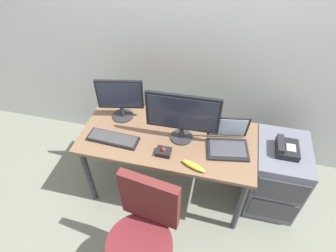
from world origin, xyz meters
TOP-DOWN VIEW (x-y plane):
  - ground_plane at (0.00, 0.00)m, footprint 8.00×8.00m
  - back_wall at (0.00, 0.68)m, footprint 6.00×0.10m
  - desk at (0.00, 0.00)m, footprint 1.41×0.66m
  - file_cabinet at (0.93, 0.10)m, footprint 0.42×0.53m
  - desk_phone at (0.92, 0.09)m, footprint 0.17×0.20m
  - office_chair at (0.01, -0.76)m, footprint 0.52×0.52m
  - monitor_main at (0.11, 0.01)m, footprint 0.56×0.18m
  - monitor_side at (-0.44, 0.15)m, footprint 0.38×0.18m
  - keyboard at (-0.42, -0.13)m, footprint 0.42×0.16m
  - laptop at (0.47, 0.01)m, footprint 0.35×0.31m
  - trackball_mouse at (0.01, -0.18)m, footprint 0.11×0.09m
  - coffee_mug at (0.24, 0.20)m, footprint 0.10×0.09m
  - cell_phone at (0.38, 0.19)m, footprint 0.11×0.16m
  - banana at (0.25, -0.26)m, footprint 0.19×0.11m

SIDE VIEW (x-z plane):
  - ground_plane at x=0.00m, z-range 0.00..0.00m
  - file_cabinet at x=0.93m, z-range 0.00..0.68m
  - office_chair at x=0.01m, z-range -0.04..0.93m
  - desk at x=0.00m, z-range 0.27..0.98m
  - desk_phone at x=0.92m, z-range 0.67..0.76m
  - cell_phone at x=0.38m, z-range 0.71..0.72m
  - keyboard at x=-0.42m, z-range 0.71..0.74m
  - banana at x=0.25m, z-range 0.71..0.75m
  - trackball_mouse at x=0.01m, z-range 0.70..0.77m
  - coffee_mug at x=0.24m, z-range 0.71..0.80m
  - laptop at x=0.47m, z-range 0.65..0.88m
  - monitor_side at x=-0.44m, z-range 0.73..1.11m
  - monitor_main at x=0.11m, z-range 0.74..1.17m
  - back_wall at x=0.00m, z-range 0.00..2.80m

